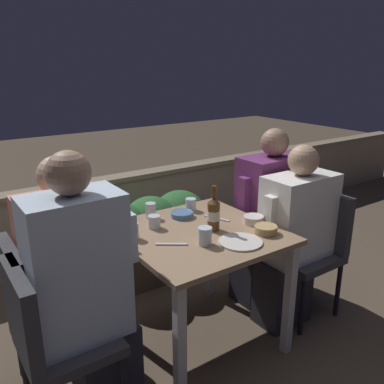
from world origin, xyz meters
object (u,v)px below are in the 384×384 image
object	(u,v)px
chair_left_far	(38,304)
beer_bottle	(214,213)
chair_left_near	(47,333)
chair_right_far	(285,224)
person_purple_stripe	(267,217)
chair_right_near	(312,240)
person_white_polo	(293,237)
person_blue_shirt	(86,291)
person_coral_top	(74,273)

from	to	relation	value
chair_left_far	beer_bottle	world-z (taller)	beer_bottle
chair_left_near	beer_bottle	bearing A→B (deg)	5.47
chair_right_far	person_purple_stripe	size ratio (longest dim) A/B	0.68
chair_left_far	chair_right_far	bearing A→B (deg)	0.83
chair_right_near	person_purple_stripe	bearing A→B (deg)	113.14
person_white_polo	person_blue_shirt	bearing A→B (deg)	179.33
chair_right_far	person_purple_stripe	distance (m)	0.22
person_coral_top	chair_right_far	distance (m)	1.60
chair_left_near	person_coral_top	distance (m)	0.36
chair_left_far	beer_bottle	bearing A→B (deg)	-9.91
chair_left_far	beer_bottle	distance (m)	1.03
person_blue_shirt	person_white_polo	distance (m)	1.37
chair_right_near	person_purple_stripe	world-z (taller)	person_purple_stripe
person_coral_top	person_purple_stripe	xyz separation A→B (m)	(1.40, 0.03, -0.01)
chair_left_near	person_blue_shirt	bearing A→B (deg)	-0.00
person_white_polo	chair_right_far	world-z (taller)	person_white_polo
chair_right_near	person_blue_shirt	bearing A→B (deg)	179.41
person_coral_top	beer_bottle	distance (m)	0.82
chair_left_near	chair_left_far	world-z (taller)	same
chair_left_near	person_coral_top	world-z (taller)	person_coral_top
chair_left_far	chair_right_far	xyz separation A→B (m)	(1.79, 0.03, 0.00)
person_blue_shirt	person_coral_top	xyz separation A→B (m)	(0.03, 0.26, -0.04)
person_blue_shirt	beer_bottle	distance (m)	0.83
person_purple_stripe	beer_bottle	size ratio (longest dim) A/B	4.67
person_coral_top	chair_right_near	world-z (taller)	person_coral_top
person_blue_shirt	person_purple_stripe	bearing A→B (deg)	11.44
person_blue_shirt	chair_right_far	size ratio (longest dim) A/B	1.56
chair_left_far	person_purple_stripe	size ratio (longest dim) A/B	0.68
person_purple_stripe	beer_bottle	world-z (taller)	person_purple_stripe
person_coral_top	person_purple_stripe	size ratio (longest dim) A/B	1.00
chair_left_far	person_coral_top	distance (m)	0.22
person_blue_shirt	person_white_polo	xyz separation A→B (m)	(1.37, -0.02, -0.07)
person_blue_shirt	chair_right_near	size ratio (longest dim) A/B	1.56
chair_right_far	beer_bottle	bearing A→B (deg)	-166.66
chair_left_near	beer_bottle	world-z (taller)	beer_bottle
chair_right_near	chair_right_far	size ratio (longest dim) A/B	1.00
beer_bottle	chair_left_far	bearing A→B (deg)	170.09
beer_bottle	chair_right_near	bearing A→B (deg)	-8.33
person_purple_stripe	beer_bottle	distance (m)	0.69
person_white_polo	person_purple_stripe	bearing A→B (deg)	78.20
chair_right_near	chair_right_far	distance (m)	0.31
person_coral_top	chair_right_far	world-z (taller)	person_coral_top
beer_bottle	chair_left_near	bearing A→B (deg)	-174.53
chair_left_near	person_coral_top	xyz separation A→B (m)	(0.22, 0.26, 0.11)
person_coral_top	person_purple_stripe	distance (m)	1.40
beer_bottle	chair_right_far	bearing A→B (deg)	13.34
chair_left_near	chair_right_near	size ratio (longest dim) A/B	1.00
chair_left_far	person_white_polo	distance (m)	1.56
person_blue_shirt	person_purple_stripe	size ratio (longest dim) A/B	1.06
person_blue_shirt	person_purple_stripe	xyz separation A→B (m)	(1.43, 0.29, -0.05)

